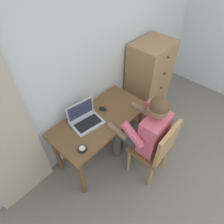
{
  "coord_description": "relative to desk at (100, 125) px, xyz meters",
  "views": [
    {
      "loc": [
        -1.31,
        0.71,
        2.37
      ],
      "look_at": [
        -0.17,
        1.74,
        0.82
      ],
      "focal_mm": 31.17,
      "sensor_mm": 36.0,
      "label": 1
    }
  ],
  "objects": [
    {
      "name": "desk",
      "position": [
        0.0,
        0.0,
        0.0
      ],
      "size": [
        1.17,
        0.57,
        0.72
      ],
      "color": "brown",
      "rests_on": "ground_plane"
    },
    {
      "name": "computer_mouse",
      "position": [
        0.13,
        0.08,
        0.13
      ],
      "size": [
        0.09,
        0.11,
        0.03
      ],
      "primitive_type": "ellipsoid",
      "rotation": [
        0.0,
        0.0,
        0.36
      ],
      "color": "black",
      "rests_on": "desk"
    },
    {
      "name": "chair",
      "position": [
        0.24,
        -0.65,
        -0.1
      ],
      "size": [
        0.43,
        0.41,
        0.9
      ],
      "color": "brown",
      "rests_on": "ground_plane"
    },
    {
      "name": "dresser",
      "position": [
        1.1,
        0.08,
        0.01
      ],
      "size": [
        0.59,
        0.47,
        1.22
      ],
      "color": "#9E754C",
      "rests_on": "ground_plane"
    },
    {
      "name": "person_seated",
      "position": [
        0.23,
        -0.46,
        0.08
      ],
      "size": [
        0.54,
        0.59,
        1.21
      ],
      "color": "#4C4C4C",
      "rests_on": "ground_plane"
    },
    {
      "name": "desk_clock",
      "position": [
        -0.42,
        -0.17,
        0.13
      ],
      "size": [
        0.09,
        0.09,
        0.03
      ],
      "color": "black",
      "rests_on": "desk"
    },
    {
      "name": "wall_back",
      "position": [
        0.27,
        0.36,
        0.65
      ],
      "size": [
        4.8,
        0.05,
        2.5
      ],
      "primitive_type": "cube",
      "color": "silver",
      "rests_on": "ground_plane"
    },
    {
      "name": "laptop",
      "position": [
        -0.14,
        0.09,
        0.16
      ],
      "size": [
        0.37,
        0.3,
        0.24
      ],
      "color": "#B7BABF",
      "rests_on": "desk"
    }
  ]
}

